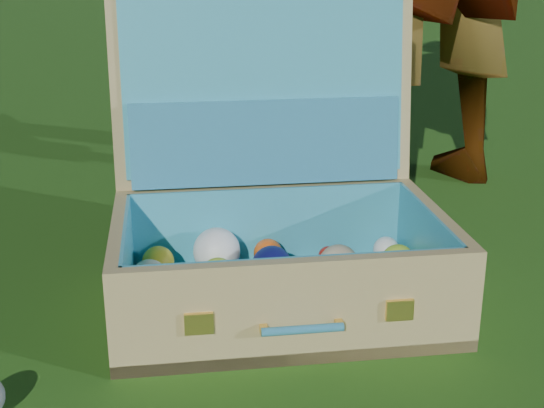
{
  "coord_description": "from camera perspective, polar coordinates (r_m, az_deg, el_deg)",
  "views": [
    {
      "loc": [
        -0.41,
        -1.18,
        0.66
      ],
      "look_at": [
        -0.12,
        0.16,
        0.18
      ],
      "focal_mm": 50.0,
      "sensor_mm": 36.0,
      "label": 1
    }
  ],
  "objects": [
    {
      "name": "ground",
      "position": [
        1.41,
        6.28,
        -8.8
      ],
      "size": [
        60.0,
        60.0,
        0.0
      ],
      "primitive_type": "plane",
      "color": "#215114",
      "rests_on": "ground"
    },
    {
      "name": "suitcase",
      "position": [
        1.46,
        0.21,
        -0.66
      ],
      "size": [
        0.65,
        0.54,
        0.59
      ],
      "rotation": [
        0.0,
        0.0,
        -0.07
      ],
      "color": "tan",
      "rests_on": "ground"
    }
  ]
}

